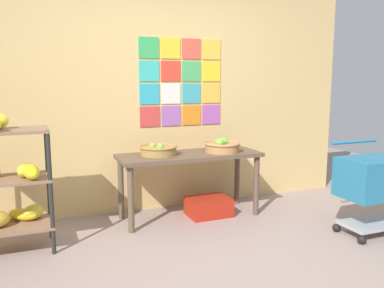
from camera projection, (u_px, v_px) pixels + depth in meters
The scene contains 7 objects.
ground at pixel (227, 275), 3.04m from camera, with size 9.52×9.52×0.00m, color gray.
back_wall_with_art at pixel (155, 91), 4.46m from camera, with size 4.86×0.07×2.68m.
display_table at pixel (190, 162), 4.26m from camera, with size 1.51×0.56×0.69m.
fruit_basket_back_left at pixel (222, 146), 4.32m from camera, with size 0.39×0.39×0.16m.
fruit_basket_left at pixel (158, 150), 4.16m from camera, with size 0.39×0.39×0.12m.
produce_crate_under_table at pixel (209, 207), 4.38m from camera, with size 0.45×0.34×0.19m, color #B02413.
shopping_cart at pixel (371, 181), 3.78m from camera, with size 0.57×0.47×0.87m.
Camera 1 is at (-1.32, -2.53, 1.46)m, focal length 37.69 mm.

